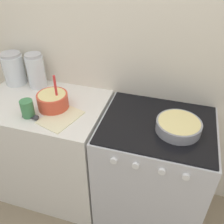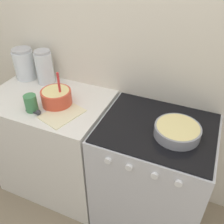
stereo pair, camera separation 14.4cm
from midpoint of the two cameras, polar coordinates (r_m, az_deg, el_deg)
wall_back at (r=1.76m, az=4.45°, el=13.48°), size 4.75×0.05×2.40m
countertop_cabinet at (r=2.10m, az=-10.98°, el=-7.31°), size 0.88×0.60×0.90m
stove at (r=1.88m, az=11.14°, el=-14.09°), size 0.73×0.61×0.90m
mixing_bowl at (r=1.72m, az=-10.27°, el=3.44°), size 0.21×0.21×0.25m
baking_pan at (r=1.51m, az=17.39°, el=-4.20°), size 0.27×0.27×0.07m
storage_jar_left at (r=2.10m, az=-17.46°, el=9.99°), size 0.16×0.16×0.25m
storage_jar_middle at (r=1.98m, az=-13.08°, el=9.44°), size 0.13×0.13×0.26m
tin_can at (r=1.69m, az=-15.76°, el=1.89°), size 0.08×0.08×0.11m
recipe_page at (r=1.65m, az=-8.90°, el=-0.51°), size 0.26×0.31×0.01m
measuring_spoon at (r=1.67m, az=-14.48°, el=-0.15°), size 0.12×0.04×0.04m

